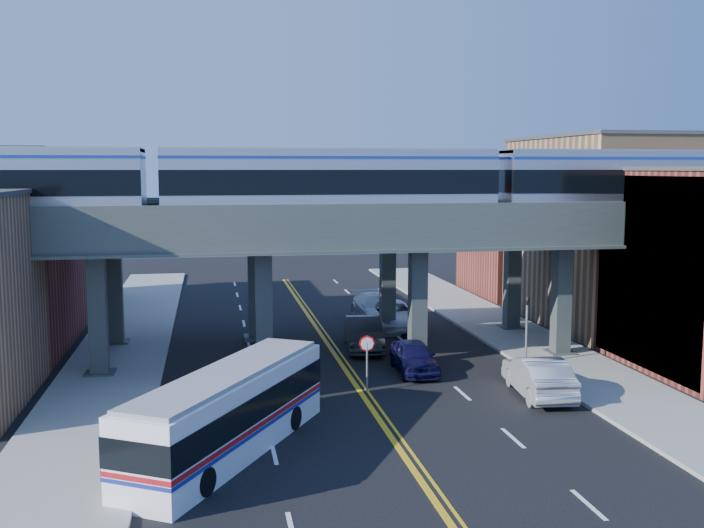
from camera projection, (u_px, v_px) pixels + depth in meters
The scene contains 18 objects.
ground at pixel (374, 413), 32.61m from camera, with size 120.00×120.00×0.00m, color black.
sidewalk_west at pixel (116, 364), 40.31m from camera, with size 5.00×70.00×0.16m, color gray.
sidewalk_east at pixel (536, 346), 44.41m from camera, with size 5.00×70.00×0.16m, color gray.
building_west_c at pixel (44, 253), 57.14m from camera, with size 8.00×10.00×8.00m, color #9A774F.
building_east_b at pixel (602, 232), 50.81m from camera, with size 8.00×14.00×12.00m, color #9A774F.
building_east_c at pixel (523, 238), 63.68m from camera, with size 8.00×10.00×9.00m, color brown.
mural_panel at pixel (647, 278), 38.53m from camera, with size 0.10×9.50×9.50m, color teal.
elevated_viaduct_near at pixel (342, 241), 39.64m from camera, with size 52.00×3.60×7.40m.
elevated_viaduct_far at pixel (322, 230), 46.47m from camera, with size 52.00×3.60×7.40m.
transit_train at pixel (330, 182), 39.17m from camera, with size 51.20×3.21×3.75m.
stop_sign at pixel (367, 354), 35.38m from camera, with size 0.76×0.09×2.63m.
traffic_signal at pixel (527, 323), 39.83m from camera, with size 0.15×0.18×4.10m.
transit_bus at pixel (229, 413), 27.79m from camera, with size 7.75×10.81×2.86m.
car_lane_a at pixel (414, 357), 38.96m from camera, with size 1.87×4.64×1.58m, color #12103C.
car_lane_b at pixel (364, 334), 43.86m from camera, with size 1.90×5.45×1.79m, color #272729.
car_lane_c at pixel (393, 315), 49.95m from camera, with size 2.78×6.03×1.68m, color white.
car_lane_d at pixel (377, 308), 52.02m from camera, with size 2.53×6.23×1.81m, color silver.
car_parked_curb at pixel (538, 376), 34.91m from camera, with size 1.92×5.49×1.81m, color #A0A0A4.
Camera 1 is at (-6.60, -30.94, 10.08)m, focal length 40.00 mm.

